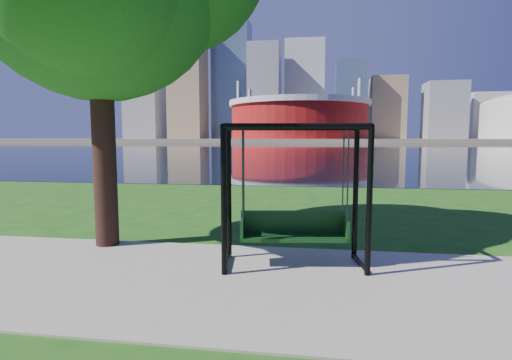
# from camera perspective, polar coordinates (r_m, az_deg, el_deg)

# --- Properties ---
(ground) EXTENTS (900.00, 900.00, 0.00)m
(ground) POSITION_cam_1_polar(r_m,az_deg,el_deg) (6.80, -0.02, -13.06)
(ground) COLOR #1E5114
(ground) RESTS_ON ground
(path) EXTENTS (120.00, 4.00, 0.03)m
(path) POSITION_cam_1_polar(r_m,az_deg,el_deg) (6.33, -0.73, -14.39)
(path) COLOR #9E937F
(path) RESTS_ON ground
(river) EXTENTS (900.00, 180.00, 0.02)m
(river) POSITION_cam_1_polar(r_m,az_deg,el_deg) (108.38, 8.22, 4.73)
(river) COLOR black
(river) RESTS_ON ground
(far_bank) EXTENTS (900.00, 228.00, 2.00)m
(far_bank) POSITION_cam_1_polar(r_m,az_deg,el_deg) (312.36, 8.57, 5.66)
(far_bank) COLOR #937F60
(far_bank) RESTS_ON ground
(stadium) EXTENTS (83.00, 83.00, 32.00)m
(stadium) POSITION_cam_1_polar(r_m,az_deg,el_deg) (241.90, 6.17, 8.77)
(stadium) COLOR maroon
(stadium) RESTS_ON far_bank
(skyline) EXTENTS (392.00, 66.00, 96.50)m
(skyline) POSITION_cam_1_polar(r_m,az_deg,el_deg) (327.53, 7.91, 11.80)
(skyline) COLOR gray
(skyline) RESTS_ON far_bank
(swing) EXTENTS (2.51, 1.35, 2.45)m
(swing) POSITION_cam_1_polar(r_m,az_deg,el_deg) (6.84, 5.43, -2.73)
(swing) COLOR black
(swing) RESTS_ON ground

